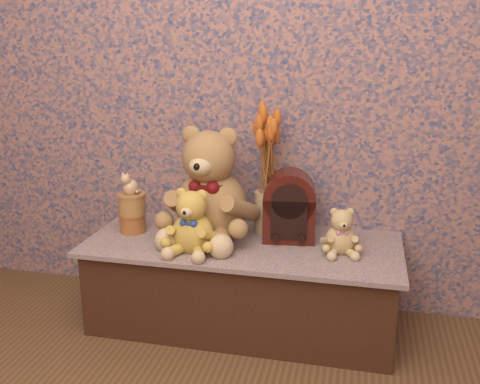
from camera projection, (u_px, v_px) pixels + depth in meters
The scene contains 10 objects.
display_shelf at pixel (243, 283), 2.41m from camera, with size 1.36×0.58×0.39m, color #394875.
teddy_large at pixel (211, 178), 2.36m from camera, with size 0.42×0.50×0.53m, color #9E733D, non-canonical shape.
teddy_medium at pixel (193, 217), 2.23m from camera, with size 0.23×0.27×0.29m, color gold, non-canonical shape.
teddy_small at pixel (341, 229), 2.22m from camera, with size 0.16×0.20×0.21m, color tan, non-canonical shape.
cathedral_radio at pixel (289, 205), 2.35m from camera, with size 0.22×0.16×0.31m, color #37100A, non-canonical shape.
ceramic_vase at pixel (267, 212), 2.44m from camera, with size 0.12×0.12×0.19m, color tan.
dried_stalks at pixel (268, 150), 2.36m from camera, with size 0.20×0.20×0.38m, color #CD6120, non-canonical shape.
biscuit_tin_lower at pixel (133, 223), 2.47m from camera, with size 0.12×0.12×0.08m, color #B58C35.
biscuit_tin_upper at pixel (132, 204), 2.45m from camera, with size 0.12×0.12×0.09m, color #D7BB5E.
cat_figurine at pixel (130, 182), 2.42m from camera, with size 0.08×0.09×0.11m, color silver, non-canonical shape.
Camera 1 is at (0.48, -0.93, 1.26)m, focal length 40.69 mm.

